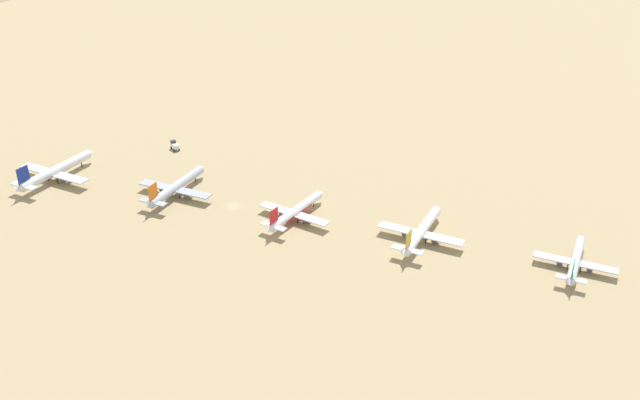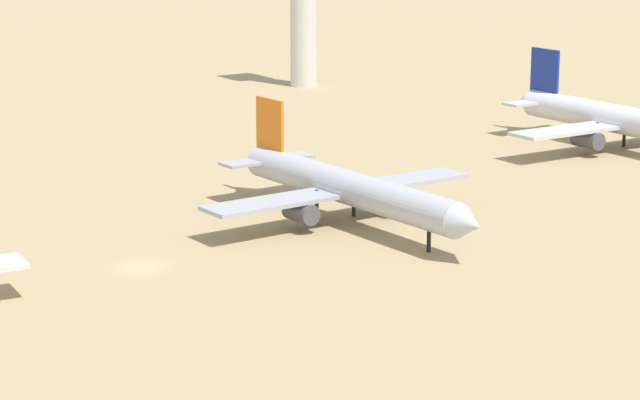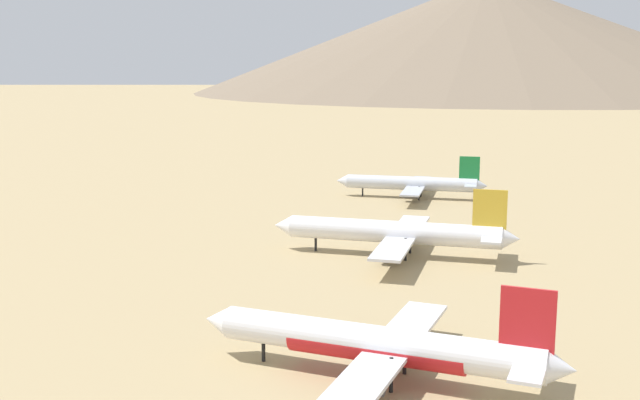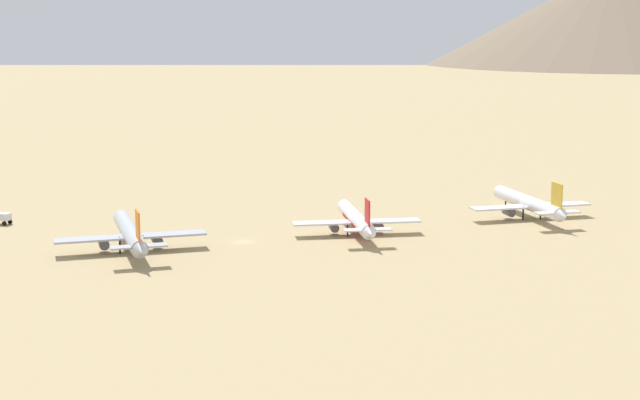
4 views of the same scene
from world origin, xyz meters
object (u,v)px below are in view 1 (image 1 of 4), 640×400
Objects in this scene: parked_jet_1 at (421,231)px; parked_jet_3 at (176,187)px; parked_jet_4 at (55,171)px; service_truck at (175,145)px; parked_jet_2 at (295,211)px; parked_jet_0 at (576,260)px.

parked_jet_1 is 0.97× the size of parked_jet_3.
parked_jet_4 is 7.43× the size of service_truck.
parked_jet_1 is 46.89m from parked_jet_2.
parked_jet_3 reaches higher than parked_jet_0.
parked_jet_0 is 98.45m from parked_jet_2.
parked_jet_1 is (-6.82, 51.12, 0.48)m from parked_jet_0.
service_truck is (35.51, 29.11, -1.74)m from parked_jet_3.
parked_jet_3 reaches higher than parked_jet_1.
service_truck is (30.33, 80.07, -1.39)m from parked_jet_2.
parked_jet_2 is at bearing -110.75° from service_truck.
parked_jet_4 reaches higher than parked_jet_3.
parked_jet_1 is 0.90× the size of parked_jet_4.
parked_jet_4 is at bearing 99.13° from parked_jet_0.
parked_jet_1 reaches higher than service_truck.
parked_jet_0 is at bearing -82.35° from parked_jet_3.
service_truck is at bearing 79.93° from parked_jet_1.
parked_jet_3 is 0.93× the size of parked_jet_4.
parked_jet_1 is 6.67× the size of service_truck.
service_truck is at bearing 39.34° from parked_jet_3.
parked_jet_0 is 149.63m from parked_jet_3.
parked_jet_3 is (-19.91, 148.30, 0.60)m from parked_jet_0.
parked_jet_3 is at bearing 97.67° from parked_jet_1.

